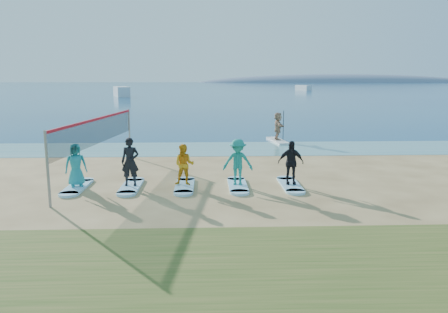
{
  "coord_description": "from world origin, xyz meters",
  "views": [
    {
      "loc": [
        -1.09,
        -14.62,
        4.16
      ],
      "look_at": [
        -0.42,
        2.0,
        1.1
      ],
      "focal_mm": 35.0,
      "sensor_mm": 36.0,
      "label": 1
    }
  ],
  "objects_px": {
    "boat_offshore_a": "(122,97)",
    "surfboard_3": "(238,185)",
    "boat_offshore_b": "(303,90)",
    "student_1": "(130,162)",
    "surfboard_2": "(185,186)",
    "student_2": "(184,165)",
    "surfboard_0": "(77,187)",
    "surfboard_1": "(131,186)",
    "student_4": "(291,162)",
    "student_0": "(76,165)",
    "paddleboard": "(278,141)",
    "paddleboarder": "(278,126)",
    "surfboard_4": "(290,185)",
    "student_3": "(238,162)",
    "volleyball_net": "(98,131)"
  },
  "relations": [
    {
      "from": "boat_offshore_a",
      "to": "surfboard_3",
      "type": "height_order",
      "value": "boat_offshore_a"
    },
    {
      "from": "volleyball_net",
      "to": "boat_offshore_b",
      "type": "bearing_deg",
      "value": 73.43
    },
    {
      "from": "surfboard_2",
      "to": "student_2",
      "type": "relative_size",
      "value": 1.41
    },
    {
      "from": "paddleboard",
      "to": "surfboard_3",
      "type": "relative_size",
      "value": 1.36
    },
    {
      "from": "surfboard_4",
      "to": "student_0",
      "type": "bearing_deg",
      "value": 180.0
    },
    {
      "from": "student_0",
      "to": "student_2",
      "type": "bearing_deg",
      "value": -22.0
    },
    {
      "from": "boat_offshore_a",
      "to": "student_4",
      "type": "distance_m",
      "value": 79.12
    },
    {
      "from": "boat_offshore_b",
      "to": "student_1",
      "type": "bearing_deg",
      "value": -127.59
    },
    {
      "from": "student_1",
      "to": "surfboard_1",
      "type": "bearing_deg",
      "value": 0.0
    },
    {
      "from": "boat_offshore_b",
      "to": "student_4",
      "type": "relative_size",
      "value": 3.6
    },
    {
      "from": "surfboard_3",
      "to": "student_3",
      "type": "height_order",
      "value": "student_3"
    },
    {
      "from": "boat_offshore_b",
      "to": "student_4",
      "type": "distance_m",
      "value": 117.94
    },
    {
      "from": "surfboard_0",
      "to": "surfboard_3",
      "type": "xyz_separation_m",
      "value": [
        6.08,
        0.0,
        0.0
      ]
    },
    {
      "from": "paddleboarder",
      "to": "student_0",
      "type": "bearing_deg",
      "value": 139.18
    },
    {
      "from": "boat_offshore_a",
      "to": "surfboard_2",
      "type": "distance_m",
      "value": 78.14
    },
    {
      "from": "paddleboarder",
      "to": "student_1",
      "type": "bearing_deg",
      "value": 145.71
    },
    {
      "from": "paddleboarder",
      "to": "volleyball_net",
      "type": "bearing_deg",
      "value": 134.81
    },
    {
      "from": "volleyball_net",
      "to": "student_0",
      "type": "height_order",
      "value": "volleyball_net"
    },
    {
      "from": "paddleboarder",
      "to": "surfboard_0",
      "type": "bearing_deg",
      "value": 139.18
    },
    {
      "from": "boat_offshore_b",
      "to": "student_3",
      "type": "xyz_separation_m",
      "value": [
        -27.92,
        -115.06,
        0.96
      ]
    },
    {
      "from": "volleyball_net",
      "to": "student_3",
      "type": "relative_size",
      "value": 5.16
    },
    {
      "from": "surfboard_1",
      "to": "surfboard_2",
      "type": "bearing_deg",
      "value": 0.0
    },
    {
      "from": "surfboard_4",
      "to": "paddleboarder",
      "type": "bearing_deg",
      "value": 83.16
    },
    {
      "from": "boat_offshore_b",
      "to": "surfboard_0",
      "type": "height_order",
      "value": "boat_offshore_b"
    },
    {
      "from": "paddleboard",
      "to": "student_0",
      "type": "height_order",
      "value": "student_0"
    },
    {
      "from": "paddleboard",
      "to": "boat_offshore_b",
      "type": "relative_size",
      "value": 0.5
    },
    {
      "from": "surfboard_1",
      "to": "student_1",
      "type": "distance_m",
      "value": 0.96
    },
    {
      "from": "surfboard_2",
      "to": "surfboard_3",
      "type": "bearing_deg",
      "value": 0.0
    },
    {
      "from": "student_3",
      "to": "surfboard_4",
      "type": "xyz_separation_m",
      "value": [
        2.03,
        0.0,
        -0.92
      ]
    },
    {
      "from": "student_2",
      "to": "surfboard_4",
      "type": "height_order",
      "value": "student_2"
    },
    {
      "from": "paddleboard",
      "to": "student_4",
      "type": "height_order",
      "value": "student_4"
    },
    {
      "from": "student_1",
      "to": "surfboard_3",
      "type": "distance_m",
      "value": 4.17
    },
    {
      "from": "surfboard_1",
      "to": "boat_offshore_a",
      "type": "bearing_deg",
      "value": 100.96
    },
    {
      "from": "boat_offshore_a",
      "to": "student_1",
      "type": "distance_m",
      "value": 77.74
    },
    {
      "from": "boat_offshore_a",
      "to": "boat_offshore_b",
      "type": "relative_size",
      "value": 1.27
    },
    {
      "from": "boat_offshore_b",
      "to": "surfboard_2",
      "type": "xyz_separation_m",
      "value": [
        -29.95,
        -115.06,
        0.04
      ]
    },
    {
      "from": "surfboard_3",
      "to": "student_3",
      "type": "bearing_deg",
      "value": 0.0
    },
    {
      "from": "surfboard_4",
      "to": "student_4",
      "type": "height_order",
      "value": "student_4"
    },
    {
      "from": "student_1",
      "to": "student_0",
      "type": "bearing_deg",
      "value": -178.35
    },
    {
      "from": "student_0",
      "to": "paddleboard",
      "type": "bearing_deg",
      "value": 28.65
    },
    {
      "from": "paddleboard",
      "to": "paddleboarder",
      "type": "bearing_deg",
      "value": 0.0
    },
    {
      "from": "surfboard_1",
      "to": "surfboard_2",
      "type": "height_order",
      "value": "same"
    },
    {
      "from": "surfboard_4",
      "to": "surfboard_1",
      "type": "bearing_deg",
      "value": 180.0
    },
    {
      "from": "paddleboarder",
      "to": "boat_offshore_a",
      "type": "distance_m",
      "value": 68.45
    },
    {
      "from": "surfboard_0",
      "to": "surfboard_1",
      "type": "xyz_separation_m",
      "value": [
        2.03,
        0.0,
        0.0
      ]
    },
    {
      "from": "volleyball_net",
      "to": "boat_offshore_a",
      "type": "distance_m",
      "value": 75.45
    },
    {
      "from": "paddleboarder",
      "to": "student_3",
      "type": "relative_size",
      "value": 1.01
    },
    {
      "from": "student_1",
      "to": "student_4",
      "type": "distance_m",
      "value": 6.08
    },
    {
      "from": "paddleboard",
      "to": "student_0",
      "type": "bearing_deg",
      "value": -137.22
    },
    {
      "from": "paddleboarder",
      "to": "student_3",
      "type": "distance_m",
      "value": 12.09
    }
  ]
}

